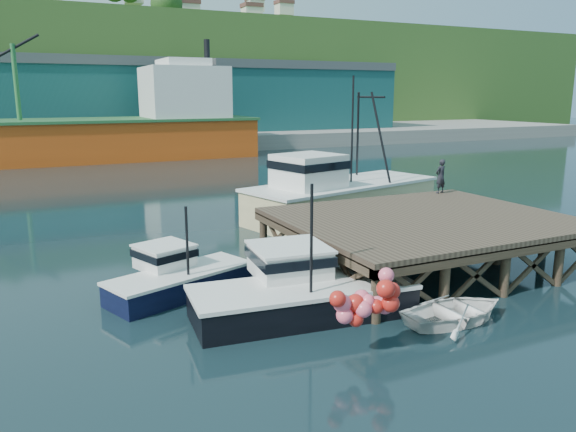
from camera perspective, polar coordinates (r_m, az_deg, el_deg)
ground at (r=22.92m, az=2.61°, el=-6.51°), size 300.00×300.00×0.00m
wharf at (r=25.23m, az=13.95°, el=-0.53°), size 12.00×10.00×2.62m
far_quay at (r=89.92m, az=-19.07°, el=7.56°), size 160.00×40.00×2.00m
warehouse_mid at (r=84.74m, az=-18.92°, el=11.05°), size 28.00×16.00×9.00m
warehouse_right at (r=93.26m, az=0.07°, el=11.75°), size 30.00×16.00×9.00m
cargo_ship at (r=67.26m, az=-24.17°, el=7.76°), size 55.50×10.00×13.75m
hillside at (r=119.60m, az=-21.17°, el=13.23°), size 220.00×50.00×22.00m
boat_navy at (r=21.64m, az=-11.30°, el=-5.95°), size 5.90×4.01×3.47m
boat_black at (r=19.32m, az=1.18°, el=-7.45°), size 7.78×6.50×4.66m
trawler at (r=33.92m, az=5.18°, el=2.66°), size 13.32×7.51×8.44m
dinghy at (r=19.55m, az=16.71°, el=-9.19°), size 3.81×2.73×0.79m
dockworker at (r=31.39m, az=15.24°, el=3.92°), size 0.74×0.55×1.84m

